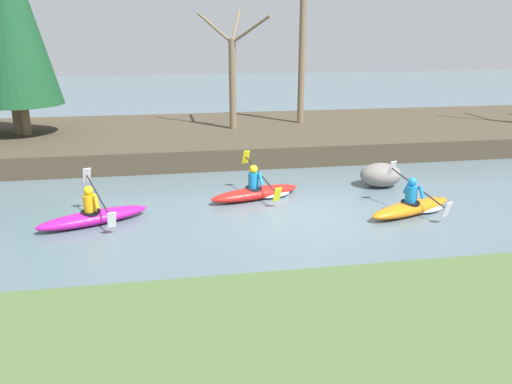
# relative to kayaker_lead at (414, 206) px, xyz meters

# --- Properties ---
(ground_plane) EXTENTS (90.00, 90.00, 0.00)m
(ground_plane) POSITION_rel_kayaker_lead_xyz_m (-2.96, 0.27, -0.20)
(ground_plane) COLOR slate
(riverbank_far) EXTENTS (44.00, 8.13, 0.74)m
(riverbank_far) POSITION_rel_kayaker_lead_xyz_m (-2.96, 8.97, 0.17)
(riverbank_far) COLOR #473D2D
(riverbank_far) RESTS_ON ground
(conifer_tree_centre) EXTENTS (2.56, 2.56, 6.10)m
(conifer_tree_centre) POSITION_rel_kayaker_lead_xyz_m (-11.98, 8.90, 4.30)
(conifer_tree_centre) COLOR brown
(conifer_tree_centre) RESTS_ON riverbank_far
(conifer_tree_mid_right) EXTENTS (3.03, 3.03, 7.81)m
(conifer_tree_mid_right) POSITION_rel_kayaker_lead_xyz_m (-11.71, 8.86, 5.02)
(conifer_tree_mid_right) COLOR #7A664C
(conifer_tree_mid_right) RESTS_ON riverbank_far
(bare_tree_mid_upstream) EXTENTS (2.63, 2.59, 4.68)m
(bare_tree_mid_upstream) POSITION_rel_kayaker_lead_xyz_m (-3.65, 8.82, 2.75)
(bare_tree_mid_upstream) COLOR #7A664C
(bare_tree_mid_upstream) RESTS_ON riverbank_far
(bare_tree_mid_downstream) EXTENTS (4.10, 4.05, 7.48)m
(bare_tree_mid_downstream) POSITION_rel_kayaker_lead_xyz_m (-0.57, 9.73, 4.06)
(bare_tree_mid_downstream) COLOR #7A664C
(bare_tree_mid_downstream) RESTS_ON riverbank_far
(kayaker_lead) EXTENTS (2.73, 1.99, 1.20)m
(kayaker_lead) POSITION_rel_kayaker_lead_xyz_m (0.00, 0.00, 0.00)
(kayaker_lead) COLOR orange
(kayaker_lead) RESTS_ON ground
(kayaker_middle) EXTENTS (2.76, 2.02, 1.20)m
(kayaker_middle) POSITION_rel_kayaker_lead_xyz_m (-3.81, 1.89, 0.00)
(kayaker_middle) COLOR red
(kayaker_middle) RESTS_ON ground
(kayaker_trailing) EXTENTS (2.72, 1.97, 1.20)m
(kayaker_trailing) POSITION_rel_kayaker_lead_xyz_m (-8.17, 0.61, 0.02)
(kayaker_trailing) COLOR #C61999
(kayaker_trailing) RESTS_ON ground
(boulder_midstream) EXTENTS (1.28, 1.00, 0.72)m
(boulder_midstream) POSITION_rel_kayaker_lead_xyz_m (0.08, 2.42, 0.16)
(boulder_midstream) COLOR gray
(boulder_midstream) RESTS_ON ground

